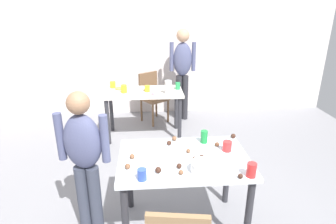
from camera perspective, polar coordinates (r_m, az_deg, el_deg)
wall_back at (r=5.37m, az=-1.44°, el=13.40°), size 6.40×0.10×2.60m
dining_table_near at (r=2.57m, az=3.12°, el=-11.04°), size 1.13×0.76×0.75m
dining_table_far at (r=4.41m, az=-4.92°, el=2.75°), size 1.19×0.61×0.75m
chair_far_table at (r=5.07m, az=-3.26°, el=3.61°), size 0.56×0.56×0.87m
person_girl_near at (r=2.52m, az=-16.40°, el=-8.32°), size 0.46×0.25×1.37m
person_adult_far at (r=5.01m, az=2.91°, el=9.06°), size 0.45×0.22×1.61m
mixing_bowl at (r=2.30m, az=7.11°, el=-10.91°), size 0.20×0.20×0.09m
soda_can at (r=2.75m, az=7.25°, el=-4.93°), size 0.07×0.07×0.12m
fork_near at (r=2.52m, az=-0.19°, el=-8.82°), size 0.17×0.02×0.01m
cup_near_0 at (r=2.32m, az=16.36°, el=-11.06°), size 0.07×0.07×0.12m
cup_near_1 at (r=2.64m, az=11.74°, el=-6.69°), size 0.08×0.08×0.09m
cup_near_2 at (r=2.21m, az=-5.24°, el=-12.35°), size 0.07×0.07×0.09m
cake_ball_0 at (r=2.29m, az=14.29°, el=-12.32°), size 0.04×0.04×0.04m
cake_ball_1 at (r=2.57m, az=4.09°, el=-7.77°), size 0.04×0.04×0.04m
cake_ball_2 at (r=2.78m, az=1.28°, el=-5.32°), size 0.05×0.05×0.05m
cake_ball_3 at (r=2.29m, az=-1.98°, el=-11.52°), size 0.05×0.05×0.05m
cake_ball_4 at (r=2.35m, az=2.24°, el=-10.73°), size 0.04×0.04×0.04m
cake_ball_5 at (r=2.27m, az=2.62°, el=-11.96°), size 0.04×0.04×0.04m
cake_ball_6 at (r=2.44m, az=5.40°, el=-9.37°), size 0.05×0.05×0.05m
cake_ball_7 at (r=2.90m, az=12.93°, el=-4.70°), size 0.05×0.05×0.05m
cake_ball_8 at (r=2.49m, az=6.75°, el=-8.92°), size 0.04×0.04×0.04m
cake_ball_9 at (r=2.70m, az=0.23°, el=-6.19°), size 0.04×0.04×0.04m
cake_ball_10 at (r=2.50m, az=-7.18°, el=-8.81°), size 0.04×0.04×0.04m
cake_ball_11 at (r=2.71m, az=9.78°, el=-6.39°), size 0.04×0.04×0.04m
cake_ball_12 at (r=2.36m, az=-8.08°, el=-10.72°), size 0.05×0.05×0.05m
pitcher_far at (r=4.19m, az=0.04°, el=4.98°), size 0.10×0.10×0.20m
cup_far_0 at (r=4.60m, az=-11.00°, el=5.39°), size 0.09×0.09×0.10m
cup_far_1 at (r=4.31m, az=-8.81°, el=4.60°), size 0.09×0.09×0.12m
cup_far_2 at (r=4.44m, az=1.96°, el=5.24°), size 0.07×0.07×0.11m
cup_far_3 at (r=4.33m, az=-4.18°, el=4.68°), size 0.08×0.08×0.09m
donut_far_0 at (r=4.19m, az=-2.43°, el=3.79°), size 0.13×0.13×0.04m
donut_far_1 at (r=4.58m, az=-8.15°, el=5.07°), size 0.12×0.12×0.04m
donut_far_2 at (r=4.46m, az=-4.55°, el=4.75°), size 0.11×0.11×0.03m
donut_far_3 at (r=4.50m, az=-9.85°, el=4.69°), size 0.12×0.12×0.03m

